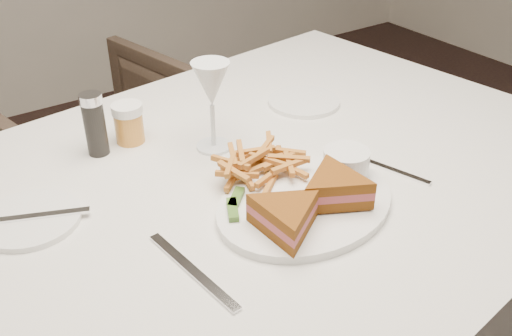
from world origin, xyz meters
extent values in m
cube|color=silver|center=(-0.16, 0.40, 0.38)|extent=(1.51, 1.11, 0.75)
imported|color=#44352A|center=(-0.12, 1.34, 0.33)|extent=(0.76, 0.73, 0.67)
ellipsoid|color=white|center=(-0.12, 0.27, 0.76)|extent=(0.35, 0.29, 0.01)
cube|color=silver|center=(-0.35, 0.23, 0.75)|extent=(0.04, 0.21, 0.00)
cylinder|color=white|center=(-0.50, 0.49, 0.76)|extent=(0.16, 0.16, 0.01)
cylinder|color=white|center=(0.13, 0.58, 0.76)|extent=(0.16, 0.16, 0.01)
cylinder|color=black|center=(-0.33, 0.63, 0.81)|extent=(0.04, 0.04, 0.12)
cylinder|color=#C98230|center=(-0.26, 0.64, 0.79)|extent=(0.06, 0.06, 0.08)
cube|color=#3E6724|center=(-0.21, 0.33, 0.77)|extent=(0.05, 0.05, 0.01)
cube|color=#3E6724|center=(-0.24, 0.31, 0.77)|extent=(0.04, 0.06, 0.01)
cylinder|color=white|center=(-0.02, 0.28, 0.79)|extent=(0.08, 0.08, 0.05)
camera|label=1|loc=(-0.62, -0.32, 1.31)|focal=40.00mm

